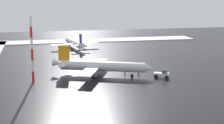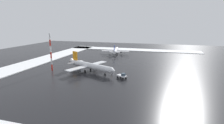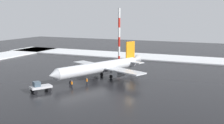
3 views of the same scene
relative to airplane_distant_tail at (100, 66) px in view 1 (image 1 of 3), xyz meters
name	(u,v)px [view 1 (image 1 of 3)]	position (x,y,z in m)	size (l,w,h in m)	color
ground_plane	(118,67)	(-11.53, 8.67, -3.05)	(240.00, 240.00, 0.00)	black
snow_bank_left	(88,41)	(-78.53, 8.67, -2.84)	(14.00, 116.00, 0.41)	white
airplane_distant_tail	(100,66)	(0.00, 0.00, 0.00)	(25.05, 29.56, 9.22)	silver
airplane_foreground_jet	(74,43)	(-54.59, -1.30, -0.44)	(26.46, 22.08, 7.88)	white
pushback_tug	(162,73)	(6.33, 17.90, -1.76)	(4.26, 5.07, 2.50)	silver
ground_crew_mid_apron	(139,72)	(1.81, 11.85, -2.07)	(0.36, 0.36, 1.71)	black
ground_crew_near_tug	(125,71)	(-0.02, 7.93, -2.07)	(0.36, 0.36, 1.71)	black
antenna_mast	(32,49)	(3.12, -20.06, 6.50)	(0.70, 0.70, 19.10)	red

